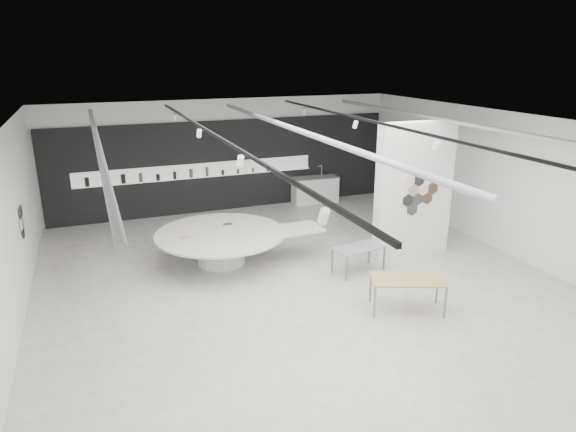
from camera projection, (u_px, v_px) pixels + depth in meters
name	position (u px, v px, depth m)	size (l,w,h in m)	color
room	(304.00, 204.00, 11.29)	(12.02, 14.02, 3.82)	beige
back_wall_display	(225.00, 166.00, 17.60)	(11.80, 0.27, 3.10)	black
partition_column	(414.00, 190.00, 13.51)	(2.20, 0.38, 3.60)	white
display_island	(224.00, 243.00, 13.29)	(4.39, 3.49, 0.86)	white
sample_table_wood	(408.00, 281.00, 10.81)	(1.71, 1.30, 0.72)	#9E8652
sample_table_stone	(359.00, 249.00, 12.74)	(1.38, 0.88, 0.66)	gray
kitchen_counter	(315.00, 190.00, 18.70)	(1.71, 0.74, 1.33)	white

